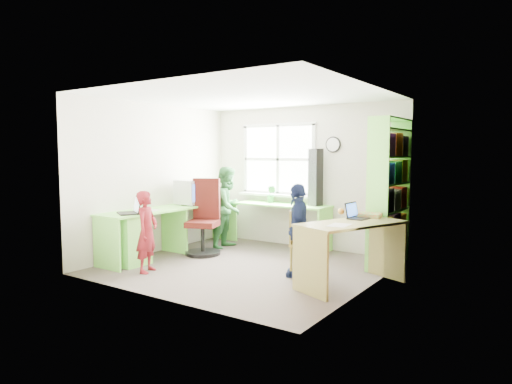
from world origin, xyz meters
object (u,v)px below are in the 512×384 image
wooden_chair (301,239)px  crt_monitor (190,192)px  laptop_right (356,215)px  cd_tower (316,177)px  person_red (147,232)px  l_desk (166,229)px  swivel_chair (204,222)px  laptop_left (132,210)px  potted_plant (271,194)px  person_navy (298,230)px  right_desk (351,240)px  bookshelf (389,196)px  person_green (228,207)px

wooden_chair → crt_monitor: bearing=157.2°
laptop_right → cd_tower: bearing=49.2°
person_red → l_desk: bearing=6.1°
cd_tower → crt_monitor: bearing=-132.6°
l_desk → swivel_chair: bearing=66.1°
l_desk → person_red: person_red is taller
laptop_left → potted_plant: size_ratio=1.52×
potted_plant → l_desk: bearing=-114.2°
swivel_chair → person_navy: size_ratio=0.98×
l_desk → person_red: 0.79m
l_desk → right_desk: right_desk is taller
crt_monitor → laptop_left: 1.31m
right_desk → person_red: (-2.54, -0.94, -0.01)m
l_desk → potted_plant: potted_plant is taller
l_desk → laptop_right: bearing=11.4°
bookshelf → laptop_left: 3.67m
swivel_chair → laptop_right: size_ratio=3.77×
wooden_chair → person_navy: person_navy is taller
right_desk → crt_monitor: bearing=-167.7°
crt_monitor → laptop_right: crt_monitor is taller
crt_monitor → cd_tower: bearing=32.8°
l_desk → wooden_chair: bearing=9.9°
l_desk → cd_tower: bearing=47.6°
person_navy → person_red: bearing=-85.0°
person_red → person_green: size_ratio=0.80×
right_desk → person_navy: (-0.76, 0.04, 0.04)m
right_desk → crt_monitor: 3.11m
person_red → person_navy: bearing=-82.3°
laptop_right → person_green: 2.62m
wooden_chair → person_red: bearing=-163.0°
swivel_chair → person_green: bearing=64.7°
potted_plant → person_navy: (1.35, -1.49, -0.29)m
cd_tower → potted_plant: 0.90m
person_red → laptop_left: bearing=52.7°
wooden_chair → potted_plant: bearing=120.1°
person_green → laptop_right: bearing=-111.8°
swivel_chair → laptop_left: (-0.35, -1.17, 0.29)m
right_desk → l_desk: bearing=-153.9°
person_navy → swivel_chair: bearing=-123.3°
wooden_chair → person_green: person_green is taller
swivel_chair → person_red: swivel_chair is taller
laptop_right → cd_tower: 1.75m
cd_tower → person_red: bearing=-100.5°
person_green → swivel_chair: bearing=169.4°
swivel_chair → person_red: size_ratio=1.08×
swivel_chair → cd_tower: (1.37, 1.19, 0.70)m
swivel_chair → laptop_right: bearing=-23.3°
crt_monitor → person_red: 1.57m
laptop_left → person_green: 1.80m
crt_monitor → l_desk: bearing=-76.4°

